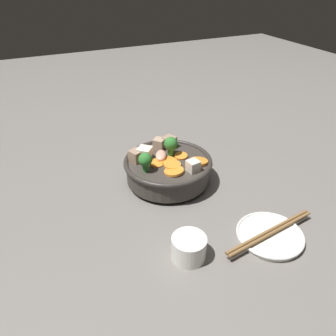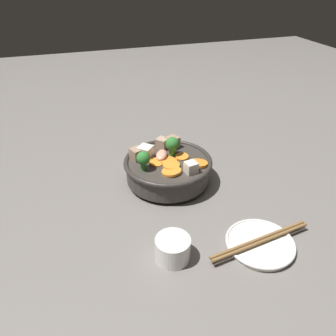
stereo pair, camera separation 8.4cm
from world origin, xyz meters
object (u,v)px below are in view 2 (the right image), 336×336
Objects in this scene: stirfry_bowl at (168,167)px; side_saucer at (260,244)px; chopsticks_pair at (261,240)px; tea_cup at (173,249)px.

side_saucer is at bearing 110.81° from stirfry_bowl.
chopsticks_pair is (-0.11, 0.28, -0.03)m from stirfry_bowl.
stirfry_bowl is 1.61× the size of side_saucer.
tea_cup is 0.18m from chopsticks_pair.
chopsticks_pair is at bearing 0.00° from side_saucer.
stirfry_bowl is at bearing -105.94° from tea_cup.
chopsticks_pair is at bearing 171.58° from tea_cup.
stirfry_bowl is at bearing -69.19° from chopsticks_pair.
stirfry_bowl is 3.29× the size of tea_cup.
stirfry_bowl is 0.26m from tea_cup.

